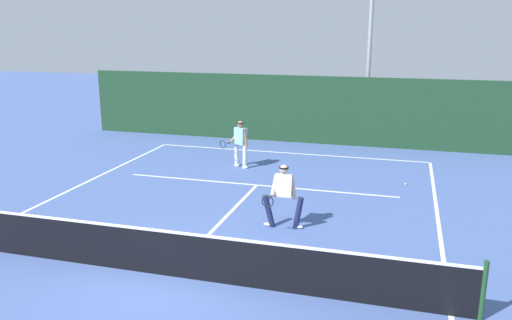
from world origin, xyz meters
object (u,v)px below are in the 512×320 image
at_px(light_pole, 370,38).
at_px(player_near, 283,193).
at_px(player_far, 240,142).
at_px(tennis_ball, 406,184).

bearing_deg(light_pole, player_near, -95.38).
relative_size(player_near, player_far, 0.97).
relative_size(tennis_ball, light_pole, 0.01).
xyz_separation_m(player_far, tennis_ball, (5.72, -0.62, -0.90)).
relative_size(player_near, tennis_ball, 24.78).
xyz_separation_m(player_near, light_pole, (1.08, 11.48, 3.50)).
height_order(tennis_ball, light_pole, light_pole).
distance_m(player_near, tennis_ball, 5.50).
distance_m(player_near, player_far, 5.90).
distance_m(player_far, light_pole, 8.16).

